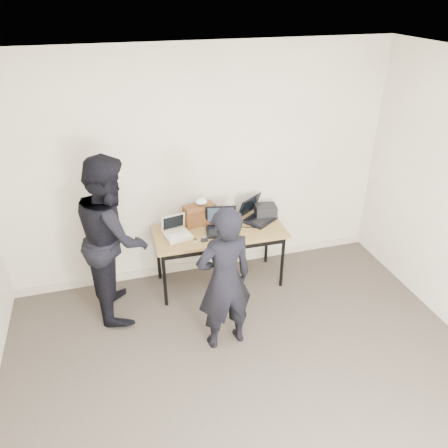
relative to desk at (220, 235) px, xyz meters
name	(u,v)px	position (x,y,z in m)	size (l,w,h in m)	color
room	(274,283)	(-0.12, -1.86, 0.69)	(4.60, 4.60, 2.80)	#433A33
desk	(220,235)	(0.00, 0.00, 0.00)	(1.51, 0.68, 0.72)	olive
laptop_beige	(177,232)	(-0.49, 0.02, 0.10)	(0.33, 0.32, 0.22)	beige
laptop_center	(221,225)	(0.03, 0.02, 0.12)	(0.41, 0.40, 0.27)	black
laptop_right	(256,215)	(0.50, 0.15, 0.12)	(0.50, 0.49, 0.27)	black
leather_satchel	(199,214)	(-0.18, 0.23, 0.19)	(0.38, 0.23, 0.25)	brown
tissue	(201,202)	(-0.15, 0.23, 0.34)	(0.13, 0.10, 0.08)	white
equipment_box	(266,211)	(0.63, 0.19, 0.13)	(0.25, 0.21, 0.14)	black
power_brick	(204,240)	(-0.22, -0.17, 0.07)	(0.07, 0.05, 0.03)	black
cables	(223,232)	(0.03, -0.04, 0.06)	(1.15, 0.34, 0.01)	black
person_typist	(225,280)	(-0.22, -0.97, 0.10)	(0.56, 0.36, 1.52)	black
person_observer	(113,237)	(-1.17, -0.11, 0.23)	(0.87, 0.68, 1.79)	black
baseboard	(203,263)	(-0.12, 0.38, -0.61)	(4.50, 0.03, 0.10)	beige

